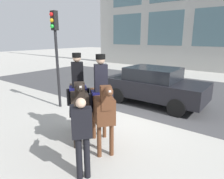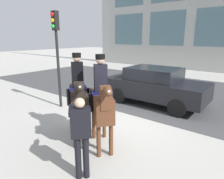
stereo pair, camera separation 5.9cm
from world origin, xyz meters
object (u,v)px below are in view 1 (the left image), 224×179
(mounted_horse_lead, at_px, (79,97))
(traffic_light, at_px, (56,44))
(pedestrian_bystander, at_px, (82,132))
(mounted_horse_companion, at_px, (102,102))
(street_car_near_lane, at_px, (154,85))

(mounted_horse_lead, height_order, traffic_light, traffic_light)
(pedestrian_bystander, height_order, traffic_light, traffic_light)
(mounted_horse_companion, distance_m, street_car_near_lane, 4.23)
(mounted_horse_lead, height_order, street_car_near_lane, mounted_horse_lead)
(mounted_horse_lead, xyz_separation_m, street_car_near_lane, (0.30, 4.19, -0.41))
(mounted_horse_companion, distance_m, pedestrian_bystander, 1.29)
(mounted_horse_lead, bearing_deg, street_car_near_lane, 125.88)
(mounted_horse_lead, xyz_separation_m, traffic_light, (-2.68, 1.39, 1.35))
(pedestrian_bystander, height_order, street_car_near_lane, pedestrian_bystander)
(mounted_horse_companion, relative_size, pedestrian_bystander, 1.41)
(mounted_horse_lead, distance_m, street_car_near_lane, 4.22)
(mounted_horse_companion, height_order, pedestrian_bystander, mounted_horse_companion)
(mounted_horse_companion, bearing_deg, traffic_light, -161.35)
(pedestrian_bystander, xyz_separation_m, street_car_near_lane, (-1.00, 5.36, -0.20))
(mounted_horse_companion, height_order, street_car_near_lane, mounted_horse_companion)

